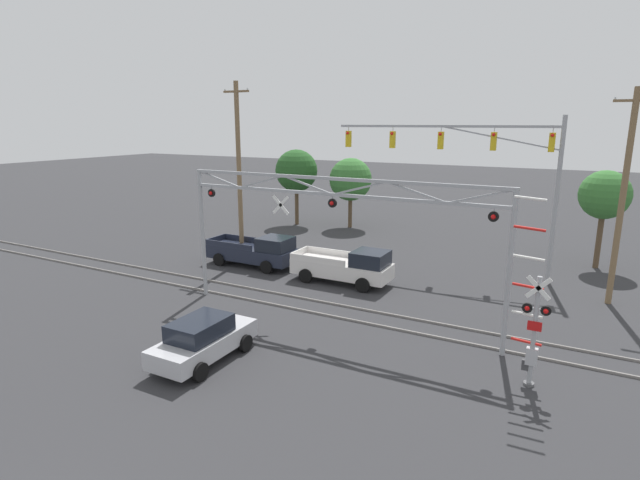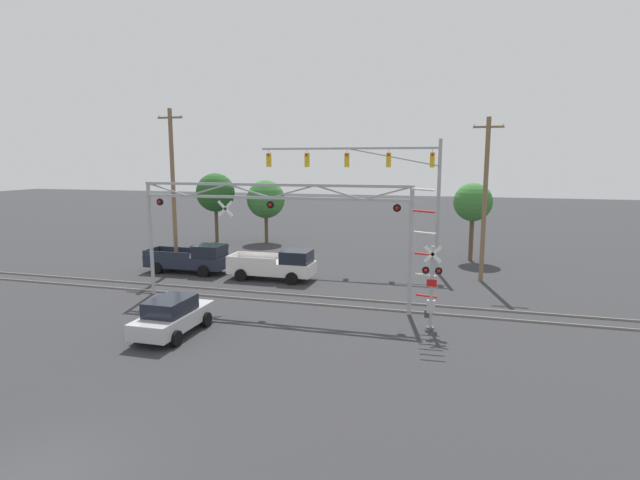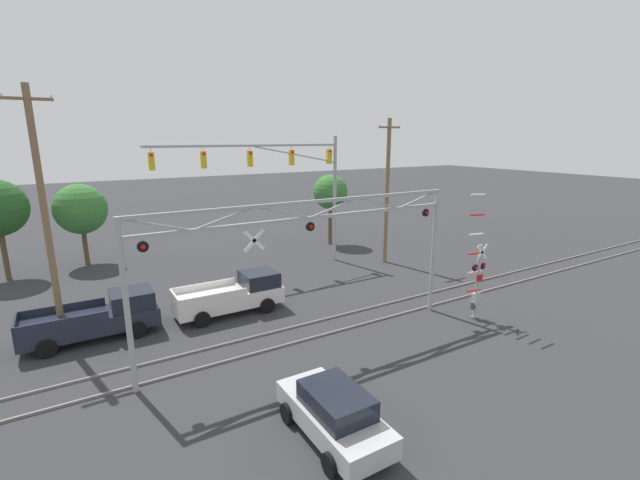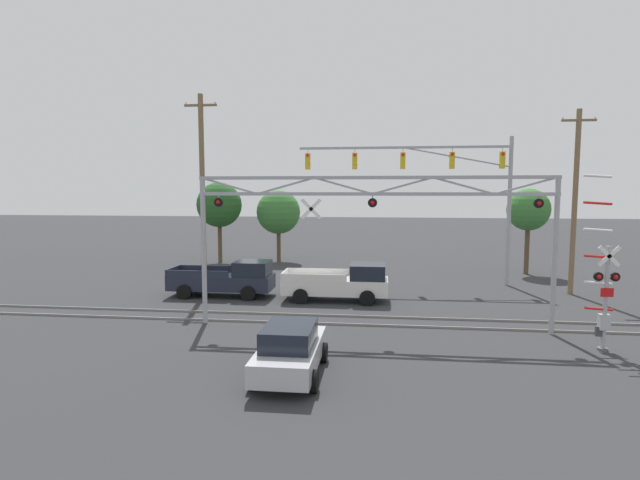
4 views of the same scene
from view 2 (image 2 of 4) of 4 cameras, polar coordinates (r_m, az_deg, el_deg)
The scene contains 14 objects.
ground_plane at distance 14.79m, azimuth -29.57°, elevation -22.74°, with size 200.00×200.00×0.00m, color #303033.
rail_track_near at distance 27.12m, azimuth -5.28°, elevation -6.94°, with size 80.00×0.08×0.10m, color gray.
rail_track_far at distance 28.42m, azimuth -4.25°, elevation -6.18°, with size 80.00×0.08×0.10m, color gray.
crossing_gantry at distance 25.97m, azimuth -5.70°, elevation 2.91°, with size 14.63×0.26×6.35m.
crossing_signal_mast at distance 22.79m, azimuth 12.48°, elevation -4.96°, with size 1.42×0.35×6.34m.
traffic_signal_span at distance 34.94m, azimuth 7.57°, elevation 7.22°, with size 12.83×0.39×8.94m.
pickup_truck_lead at distance 31.79m, azimuth -5.02°, elevation -2.88°, with size 5.45×2.19×1.96m.
pickup_truck_following at distance 34.78m, azimuth -14.49°, elevation -2.10°, with size 5.61×2.19×1.96m.
sedan_waiting at distance 22.85m, azimuth -16.50°, elevation -8.31°, with size 2.03×4.26×1.65m.
utility_pole_left at distance 35.46m, azimuth -16.42°, elevation 5.64°, with size 1.80×0.28×10.93m.
utility_pole_right at distance 32.37m, azimuth 18.32°, elevation 4.53°, with size 1.80×0.28×10.11m.
background_tree_beyond_span at distance 46.17m, azimuth -6.21°, elevation 4.64°, with size 3.49×3.49×5.75m.
background_tree_far_left_verge at distance 39.01m, azimuth 17.08°, elevation 4.11°, with size 2.86×2.86×5.87m.
background_tree_far_right_verge at distance 47.09m, azimuth -11.86°, elevation 5.31°, with size 3.54×3.54×6.37m.
Camera 2 is at (9.40, -8.59, 7.52)m, focal length 28.00 mm.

